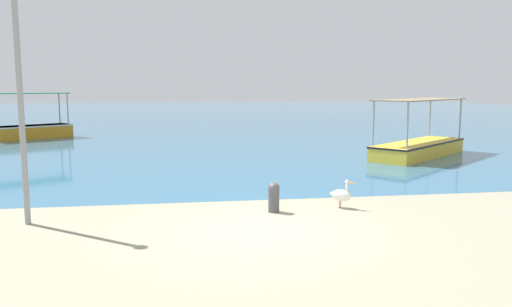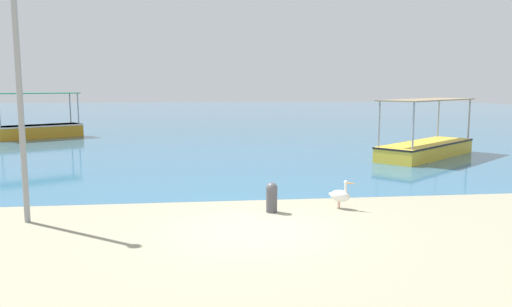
# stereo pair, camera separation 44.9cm
# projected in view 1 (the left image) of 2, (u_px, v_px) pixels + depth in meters

# --- Properties ---
(ground) EXTENTS (120.00, 120.00, 0.00)m
(ground) POSITION_uv_depth(u_px,v_px,m) (260.00, 230.00, 11.63)
(ground) COLOR gray
(harbor_water) EXTENTS (110.00, 90.00, 0.00)m
(harbor_water) POSITION_uv_depth(u_px,v_px,m) (196.00, 114.00, 58.67)
(harbor_water) COLOR #32688B
(harbor_water) RESTS_ON ground
(fishing_boat_outer) EXTENTS (6.26, 5.65, 2.71)m
(fishing_boat_outer) POSITION_uv_depth(u_px,v_px,m) (419.00, 145.00, 23.67)
(fishing_boat_outer) COLOR yellow
(fishing_boat_outer) RESTS_ON harbor_water
(fishing_boat_near_left) EXTENTS (5.35, 4.35, 2.89)m
(fishing_boat_near_left) POSITION_uv_depth(u_px,v_px,m) (27.00, 129.00, 31.58)
(fishing_boat_near_left) COLOR orange
(fishing_boat_near_left) RESTS_ON harbor_water
(pelican) EXTENTS (0.69, 0.60, 0.80)m
(pelican) POSITION_uv_depth(u_px,v_px,m) (341.00, 195.00, 13.65)
(pelican) COLOR #E0997A
(pelican) RESTS_ON ground
(lamp_post) EXTENTS (0.28, 0.28, 5.70)m
(lamp_post) POSITION_uv_depth(u_px,v_px,m) (20.00, 91.00, 11.69)
(lamp_post) COLOR gray
(lamp_post) RESTS_ON ground
(mooring_bollard) EXTENTS (0.31, 0.31, 0.80)m
(mooring_bollard) POSITION_uv_depth(u_px,v_px,m) (274.00, 196.00, 13.21)
(mooring_bollard) COLOR #47474C
(mooring_bollard) RESTS_ON ground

